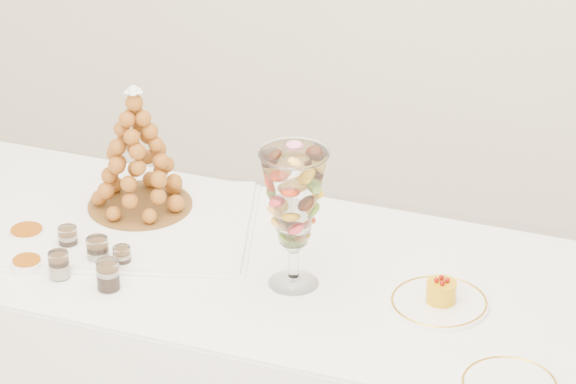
% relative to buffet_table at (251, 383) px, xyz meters
% --- Properties ---
extents(buffet_table, '(2.03, 0.85, 0.76)m').
position_rel_buffet_table_xyz_m(buffet_table, '(0.00, 0.00, 0.00)').
color(buffet_table, white).
rests_on(buffet_table, ground).
extents(lace_tray, '(0.75, 0.64, 0.02)m').
position_rel_buffet_table_xyz_m(lace_tray, '(-0.37, 0.07, 0.39)').
color(lace_tray, white).
rests_on(lace_tray, buffet_table).
extents(macaron_vase, '(0.17, 0.17, 0.36)m').
position_rel_buffet_table_xyz_m(macaron_vase, '(0.14, -0.06, 0.62)').
color(macaron_vase, white).
rests_on(macaron_vase, buffet_table).
extents(cake_plate, '(0.24, 0.24, 0.01)m').
position_rel_buffet_table_xyz_m(cake_plate, '(0.51, -0.04, 0.39)').
color(cake_plate, white).
rests_on(cake_plate, buffet_table).
extents(verrine_a, '(0.05, 0.05, 0.07)m').
position_rel_buffet_table_xyz_m(verrine_a, '(-0.47, -0.10, 0.42)').
color(verrine_a, white).
rests_on(verrine_a, buffet_table).
extents(verrine_b, '(0.07, 0.07, 0.08)m').
position_rel_buffet_table_xyz_m(verrine_b, '(-0.36, -0.14, 0.42)').
color(verrine_b, white).
rests_on(verrine_b, buffet_table).
extents(verrine_c, '(0.05, 0.05, 0.06)m').
position_rel_buffet_table_xyz_m(verrine_c, '(-0.29, -0.13, 0.41)').
color(verrine_c, white).
rests_on(verrine_c, buffet_table).
extents(verrine_d, '(0.07, 0.07, 0.07)m').
position_rel_buffet_table_xyz_m(verrine_d, '(-0.43, -0.22, 0.42)').
color(verrine_d, white).
rests_on(verrine_d, buffet_table).
extents(verrine_e, '(0.07, 0.07, 0.08)m').
position_rel_buffet_table_xyz_m(verrine_e, '(-0.29, -0.23, 0.42)').
color(verrine_e, white).
rests_on(verrine_e, buffet_table).
extents(ramekin_back, '(0.09, 0.09, 0.03)m').
position_rel_buffet_table_xyz_m(ramekin_back, '(-0.59, -0.08, 0.40)').
color(ramekin_back, white).
rests_on(ramekin_back, buffet_table).
extents(ramekin_front, '(0.08, 0.08, 0.02)m').
position_rel_buffet_table_xyz_m(ramekin_front, '(-0.52, -0.22, 0.39)').
color(ramekin_front, white).
rests_on(ramekin_front, buffet_table).
extents(croquembouche, '(0.29, 0.29, 0.36)m').
position_rel_buffet_table_xyz_m(croquembouche, '(-0.37, 0.15, 0.58)').
color(croquembouche, brown).
rests_on(croquembouche, lace_tray).
extents(mousse_cake, '(0.07, 0.07, 0.07)m').
position_rel_buffet_table_xyz_m(mousse_cake, '(0.51, -0.04, 0.42)').
color(mousse_cake, '#D39809').
rests_on(mousse_cake, cake_plate).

